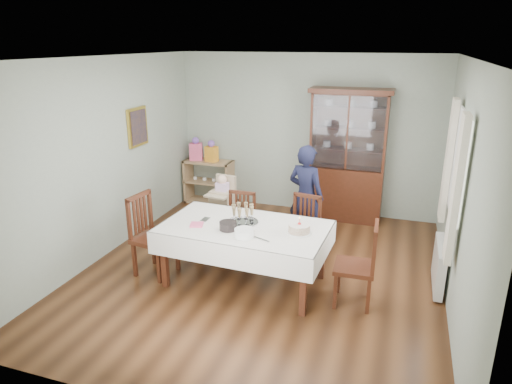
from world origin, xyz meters
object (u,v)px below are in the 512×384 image
at_px(high_chair, 223,213).
at_px(gift_bag_orange, 211,152).
at_px(chair_end_right, 355,280).
at_px(gift_bag_pink, 196,150).
at_px(sideboard, 209,182).
at_px(chair_far_right, 301,244).
at_px(dining_table, 245,254).
at_px(birthday_cake, 299,229).
at_px(champagne_tray, 243,218).
at_px(woman, 306,197).
at_px(chair_end_left, 155,251).
at_px(chair_far_left, 239,238).
at_px(china_cabinet, 348,154).

relative_size(high_chair, gift_bag_orange, 2.53).
height_order(chair_end_right, gift_bag_pink, gift_bag_pink).
distance_m(sideboard, chair_end_right, 3.99).
relative_size(chair_far_right, gift_bag_orange, 2.37).
bearing_deg(dining_table, birthday_cake, -0.05).
bearing_deg(dining_table, high_chair, 122.88).
distance_m(chair_end_right, champagne_tray, 1.51).
xyz_separation_m(chair_end_right, woman, (-0.89, 1.36, 0.46)).
relative_size(chair_far_right, chair_end_left, 0.88).
height_order(high_chair, champagne_tray, champagne_tray).
height_order(chair_far_right, champagne_tray, champagne_tray).
height_order(chair_end_left, high_chair, chair_end_left).
relative_size(chair_far_right, gift_bag_pink, 2.18).
xyz_separation_m(chair_end_left, gift_bag_orange, (-0.36, 2.71, 0.66)).
distance_m(high_chair, gift_bag_orange, 1.65).
xyz_separation_m(dining_table, chair_far_right, (0.55, 0.74, -0.11)).
bearing_deg(chair_far_left, high_chair, 129.23).
bearing_deg(china_cabinet, chair_end_left, -127.26).
bearing_deg(woman, gift_bag_orange, -13.40).
distance_m(woman, champagne_tray, 1.33).
xyz_separation_m(sideboard, birthday_cake, (2.31, -2.60, 0.41)).
relative_size(gift_bag_pink, gift_bag_orange, 1.09).
relative_size(dining_table, chair_far_left, 2.27).
relative_size(dining_table, chair_far_right, 2.21).
distance_m(champagne_tray, gift_bag_orange, 2.92).
bearing_deg(china_cabinet, champagne_tray, -110.24).
bearing_deg(chair_end_left, dining_table, -75.62).
distance_m(high_chair, gift_bag_pink, 1.82).
bearing_deg(sideboard, champagne_tray, -57.84).
distance_m(woman, birthday_cake, 1.33).
distance_m(chair_far_left, birthday_cake, 1.32).
xyz_separation_m(sideboard, chair_end_right, (2.99, -2.65, -0.11)).
distance_m(chair_end_left, gift_bag_pink, 2.87).
xyz_separation_m(birthday_cake, gift_bag_orange, (-2.23, 2.58, 0.16)).
distance_m(china_cabinet, chair_end_right, 2.80).
bearing_deg(gift_bag_orange, gift_bag_pink, 180.00).
xyz_separation_m(chair_end_right, gift_bag_pink, (-3.22, 2.63, 0.69)).
bearing_deg(gift_bag_pink, chair_end_right, -39.27).
relative_size(birthday_cake, gift_bag_pink, 0.68).
bearing_deg(champagne_tray, gift_bag_orange, 121.09).
relative_size(china_cabinet, chair_end_left, 2.07).
bearing_deg(birthday_cake, sideboard, 131.60).
bearing_deg(chair_far_left, chair_far_right, 4.77).
xyz_separation_m(china_cabinet, gift_bag_pink, (-2.73, 0.00, -0.13)).
height_order(dining_table, champagne_tray, champagne_tray).
distance_m(dining_table, chair_far_left, 0.75).
relative_size(china_cabinet, birthday_cake, 7.47).
height_order(chair_end_left, birthday_cake, chair_end_left).
height_order(chair_end_left, woman, woman).
relative_size(chair_far_left, woman, 0.60).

